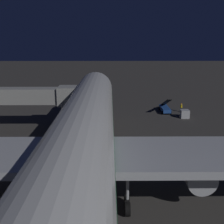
% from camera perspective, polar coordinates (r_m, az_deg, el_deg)
% --- Properties ---
extents(ground_plane, '(320.00, 320.00, 0.00)m').
position_cam_1_polar(ground_plane, '(36.57, -4.65, -9.18)').
color(ground_plane, '#383533').
extents(airliner_at_gate, '(55.97, 66.86, 20.65)m').
position_cam_1_polar(airliner_at_gate, '(22.88, -7.19, -8.46)').
color(airliner_at_gate, silver).
rests_on(airliner_at_gate, ground_plane).
extents(jet_bridge, '(20.22, 3.40, 7.51)m').
position_cam_1_polar(jet_bridge, '(46.60, -17.48, 3.20)').
color(jet_bridge, '#9E9E99').
rests_on(jet_bridge, ground_plane).
extents(belt_loader, '(1.96, 8.75, 3.71)m').
position_cam_1_polar(belt_loader, '(58.68, 10.98, 0.83)').
color(belt_loader, '#234C9E').
rests_on(belt_loader, ground_plane).
extents(baggage_container_near_belt, '(1.62, 1.55, 1.60)m').
position_cam_1_polar(baggage_container_near_belt, '(55.12, 14.92, -0.38)').
color(baggage_container_near_belt, '#B7BABF').
rests_on(baggage_container_near_belt, ground_plane).
extents(ground_crew_marshaller_fwd, '(0.40, 0.40, 1.90)m').
position_cam_1_polar(ground_crew_marshaller_fwd, '(59.34, 14.26, 1.00)').
color(ground_crew_marshaller_fwd, black).
rests_on(ground_crew_marshaller_fwd, ground_plane).
extents(traffic_cone_nose_port, '(0.36, 0.36, 0.55)m').
position_cam_1_polar(traffic_cone_nose_port, '(54.71, -0.92, -0.55)').
color(traffic_cone_nose_port, orange).
rests_on(traffic_cone_nose_port, ground_plane).
extents(traffic_cone_nose_starboard, '(0.36, 0.36, 0.55)m').
position_cam_1_polar(traffic_cone_nose_starboard, '(54.92, -5.51, -0.55)').
color(traffic_cone_nose_starboard, orange).
rests_on(traffic_cone_nose_starboard, ground_plane).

